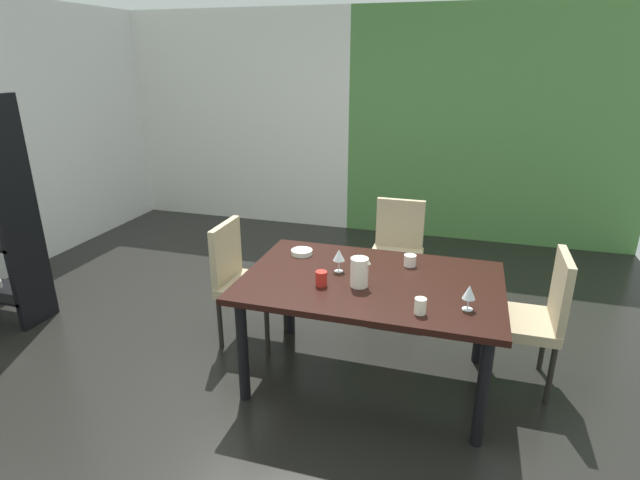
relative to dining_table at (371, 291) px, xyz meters
The scene contains 14 objects.
ground_plane 1.00m from the dining_table, behind, with size 6.30×6.27×0.02m, color black.
back_panel_interior 4.00m from the dining_table, 127.34° to the left, with size 2.98×0.10×2.64m, color silver.
garden_window_panel 3.29m from the dining_table, 76.41° to the left, with size 3.32×0.10×2.64m, color #4D8240.
dining_table is the anchor object (origin of this frame).
chair_left_far 1.07m from the dining_table, 165.99° to the left, with size 0.45×0.44×0.93m.
chair_head_far 1.22m from the dining_table, 90.10° to the left, with size 0.44×0.45×0.92m.
chair_right_far 1.07m from the dining_table, 13.99° to the left, with size 0.44×0.44×0.94m.
wine_glass_center 0.31m from the dining_table, 165.01° to the left, with size 0.08×0.08×0.15m.
wine_glass_near_shelf 0.67m from the dining_table, 22.39° to the right, with size 0.07×0.07×0.15m.
serving_bowl_rear 0.63m from the dining_table, 153.57° to the left, with size 0.15×0.15×0.04m, color white.
cup_south 0.35m from the dining_table, 148.14° to the right, with size 0.07×0.07×0.09m, color red.
cup_right 0.52m from the dining_table, 46.99° to the right, with size 0.07×0.07×0.09m, color white.
cup_front 0.38m from the dining_table, 54.57° to the left, with size 0.08×0.08×0.08m, color silver.
pitcher_near_window 0.22m from the dining_table, 114.65° to the right, with size 0.12×0.11×0.19m.
Camera 1 is at (1.25, -2.92, 2.08)m, focal length 28.00 mm.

